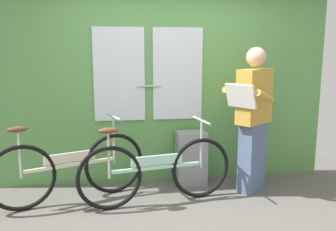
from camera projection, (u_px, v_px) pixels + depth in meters
train_door_wall at (164, 83)px, 4.36m from camera, size 4.05×0.28×2.34m
bicycle_near_door at (156, 171)px, 3.79m from camera, size 1.67×0.49×0.89m
bicycle_leaning_behind at (70, 168)px, 3.84m from camera, size 1.59×0.71×0.91m
passenger_reading_newspaper at (253, 118)px, 4.02m from camera, size 0.62×0.59×1.66m
trash_bin_by_wall at (191, 158)px, 4.35m from camera, size 0.36×0.28×0.65m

